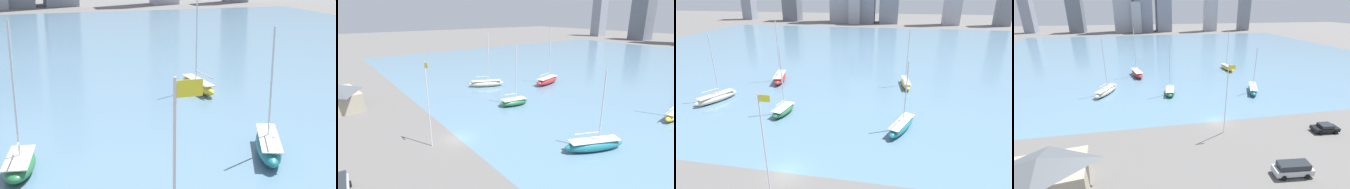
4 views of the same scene
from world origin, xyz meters
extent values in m
plane|color=#605E5B|center=(0.00, 0.00, 0.00)|extent=(500.00, 500.00, 0.00)
cube|color=slate|center=(0.00, 70.00, 0.00)|extent=(180.00, 140.00, 0.00)
cylinder|color=silver|center=(-0.13, -4.10, 6.11)|extent=(0.14, 0.14, 12.22)
cube|color=yellow|center=(0.49, -4.10, 11.72)|extent=(1.10, 0.03, 0.70)
cube|color=slate|center=(-62.81, 169.95, 14.73)|extent=(11.28, 12.20, 29.47)
cube|color=#A8A8B2|center=(-14.54, 164.74, 11.98)|extent=(7.60, 14.38, 23.95)
ellipsoid|color=beige|center=(-22.59, 18.99, 0.77)|extent=(5.84, 9.14, 1.54)
cube|color=#BCB7AD|center=(-22.59, 18.99, 1.49)|extent=(4.79, 7.50, 0.10)
cube|color=#2D2D33|center=(-22.59, 18.99, 0.35)|extent=(0.83, 1.54, 0.69)
cylinder|color=silver|center=(-22.30, 19.60, 7.50)|extent=(0.18, 0.18, 11.92)
cylinder|color=silver|center=(-23.00, 18.08, 2.64)|extent=(1.54, 3.11, 0.14)
ellipsoid|color=#236B3D|center=(-6.87, 15.81, 0.71)|extent=(3.33, 6.52, 1.41)
cube|color=silver|center=(-6.87, 15.81, 1.36)|extent=(2.73, 5.35, 0.10)
cube|color=#2D2D33|center=(-6.87, 15.81, 0.32)|extent=(0.33, 1.13, 0.63)
cylinder|color=silver|center=(-6.80, 16.27, 6.89)|extent=(0.18, 0.18, 10.96)
cylinder|color=silver|center=(-7.01, 14.93, 2.51)|extent=(0.55, 2.70, 0.14)
ellipsoid|color=#B72828|center=(-14.96, 33.23, 0.93)|extent=(4.68, 9.56, 1.84)
cube|color=beige|center=(-14.96, 33.23, 1.80)|extent=(3.83, 7.84, 0.10)
cube|color=#2D2D33|center=(-14.96, 33.23, 0.42)|extent=(0.55, 1.65, 0.83)
cylinder|color=silver|center=(-15.13, 33.90, 8.22)|extent=(0.18, 0.18, 12.75)
cylinder|color=silver|center=(-14.59, 31.72, 2.95)|extent=(1.21, 4.41, 0.14)
ellipsoid|color=yellow|center=(15.68, 35.13, 0.76)|extent=(2.55, 8.87, 1.52)
cube|color=beige|center=(15.68, 35.13, 1.47)|extent=(2.09, 7.27, 0.10)
cube|color=#2D2D33|center=(15.68, 35.13, 0.35)|extent=(0.30, 1.58, 0.68)
cylinder|color=silver|center=(15.62, 35.79, 7.32)|extent=(0.18, 0.18, 11.60)
cylinder|color=silver|center=(15.84, 33.41, 2.62)|extent=(0.58, 4.76, 0.14)
ellipsoid|color=#1E757F|center=(14.23, 13.44, 0.82)|extent=(5.38, 8.81, 1.64)
cube|color=silver|center=(14.23, 13.44, 1.59)|extent=(4.41, 7.22, 0.10)
cube|color=#2D2D33|center=(14.23, 13.44, 0.37)|extent=(0.76, 1.50, 0.74)
cylinder|color=silver|center=(14.49, 14.04, 6.48)|extent=(0.18, 0.18, 9.67)
cylinder|color=silver|center=(13.76, 12.35, 2.74)|extent=(1.59, 3.43, 0.14)
camera|label=1|loc=(-5.51, -20.85, 16.53)|focal=50.00mm
camera|label=2|loc=(33.19, -15.25, 18.16)|focal=28.00mm
camera|label=3|loc=(11.79, -24.85, 21.01)|focal=28.00mm
camera|label=4|loc=(-13.60, -36.36, 20.68)|focal=24.00mm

